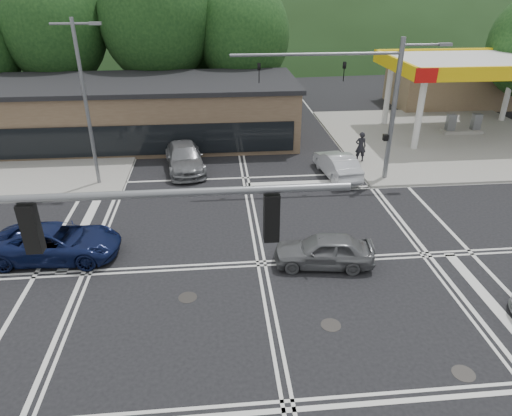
{
  "coord_description": "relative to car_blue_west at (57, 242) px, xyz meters",
  "views": [
    {
      "loc": [
        -1.73,
        -15.93,
        10.76
      ],
      "look_at": [
        -0.0,
        2.42,
        1.4
      ],
      "focal_mm": 32.0,
      "sensor_mm": 36.0,
      "label": 1
    }
  ],
  "objects": [
    {
      "name": "ground",
      "position": [
        8.58,
        -1.33,
        -0.73
      ],
      "size": [
        120.0,
        120.0,
        0.0
      ],
      "primitive_type": "plane",
      "color": "black",
      "rests_on": "ground"
    },
    {
      "name": "sidewalk_ne",
      "position": [
        23.58,
        13.67,
        -0.65
      ],
      "size": [
        16.0,
        16.0,
        0.15
      ],
      "primitive_type": "cube",
      "color": "gray",
      "rests_on": "ground"
    },
    {
      "name": "sidewalk_nw",
      "position": [
        -6.42,
        13.67,
        -0.65
      ],
      "size": [
        16.0,
        16.0,
        0.15
      ],
      "primitive_type": "cube",
      "color": "gray",
      "rests_on": "ground"
    },
    {
      "name": "gas_station_canopy",
      "position": [
        25.57,
        14.66,
        4.31
      ],
      "size": [
        12.32,
        8.34,
        5.75
      ],
      "color": "silver",
      "rests_on": "ground"
    },
    {
      "name": "convenience_store",
      "position": [
        28.58,
        23.67,
        1.17
      ],
      "size": [
        10.0,
        6.0,
        3.8
      ],
      "primitive_type": "cube",
      "color": "#846B4F",
      "rests_on": "ground"
    },
    {
      "name": "commercial_row",
      "position": [
        0.58,
        15.67,
        1.27
      ],
      "size": [
        24.0,
        8.0,
        4.0
      ],
      "primitive_type": "cube",
      "color": "brown",
      "rests_on": "ground"
    },
    {
      "name": "hill_north",
      "position": [
        8.58,
        88.67,
        -0.73
      ],
      "size": [
        252.0,
        126.0,
        140.0
      ],
      "primitive_type": "ellipsoid",
      "color": "#1F3718",
      "rests_on": "ground"
    },
    {
      "name": "tree_n_a",
      "position": [
        -5.42,
        22.67,
        6.41
      ],
      "size": [
        8.0,
        8.0,
        11.75
      ],
      "color": "#382619",
      "rests_on": "ground"
    },
    {
      "name": "tree_n_b",
      "position": [
        2.58,
        22.67,
        7.06
      ],
      "size": [
        9.0,
        9.0,
        12.98
      ],
      "color": "#382619",
      "rests_on": "ground"
    },
    {
      "name": "tree_n_c",
      "position": [
        9.58,
        22.67,
        5.76
      ],
      "size": [
        7.6,
        7.6,
        10.87
      ],
      "color": "#382619",
      "rests_on": "ground"
    },
    {
      "name": "tree_n_e",
      "position": [
        6.58,
        26.67,
        6.41
      ],
      "size": [
        8.4,
        8.4,
        11.98
      ],
      "color": "#382619",
      "rests_on": "ground"
    },
    {
      "name": "streetlight_nw",
      "position": [
        0.14,
        7.67,
        4.32
      ],
      "size": [
        2.5,
        0.25,
        9.0
      ],
      "color": "slate",
      "rests_on": "ground"
    },
    {
      "name": "signal_mast_ne",
      "position": [
        15.53,
        6.87,
        4.34
      ],
      "size": [
        11.65,
        0.3,
        8.0
      ],
      "color": "slate",
      "rests_on": "ground"
    },
    {
      "name": "car_blue_west",
      "position": [
        0.0,
        0.0,
        0.0
      ],
      "size": [
        5.4,
        2.76,
        1.46
      ],
      "primitive_type": "imported",
      "rotation": [
        0.0,
        0.0,
        1.51
      ],
      "color": "#0E173F",
      "rests_on": "ground"
    },
    {
      "name": "car_grey_center",
      "position": [
        11.14,
        -1.63,
        -0.03
      ],
      "size": [
        4.28,
        2.16,
        1.4
      ],
      "primitive_type": "imported",
      "rotation": [
        0.0,
        0.0,
        -1.7
      ],
      "color": "slate",
      "rests_on": "ground"
    },
    {
      "name": "car_queue_a",
      "position": [
        14.08,
        7.67,
        0.0
      ],
      "size": [
        2.08,
        4.6,
        1.46
      ],
      "primitive_type": "imported",
      "rotation": [
        0.0,
        0.0,
        3.26
      ],
      "color": "silver",
      "rests_on": "ground"
    },
    {
      "name": "car_queue_b",
      "position": [
        9.58,
        17.16,
        -0.02
      ],
      "size": [
        2.37,
        4.41,
        1.42
      ],
      "primitive_type": "imported",
      "rotation": [
        0.0,
        0.0,
        3.31
      ],
      "color": "silver",
      "rests_on": "ground"
    },
    {
      "name": "car_northbound",
      "position": [
        4.93,
        9.65,
        0.04
      ],
      "size": [
        2.95,
        5.59,
        1.55
      ],
      "primitive_type": "imported",
      "rotation": [
        0.0,
        0.0,
        0.15
      ],
      "color": "slate",
      "rests_on": "ground"
    },
    {
      "name": "pedestrian",
      "position": [
        16.08,
        9.63,
        0.38
      ],
      "size": [
        0.73,
        0.51,
        1.92
      ],
      "primitive_type": "imported",
      "rotation": [
        0.0,
        0.0,
        3.07
      ],
      "color": "black",
      "rests_on": "sidewalk_ne"
    }
  ]
}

